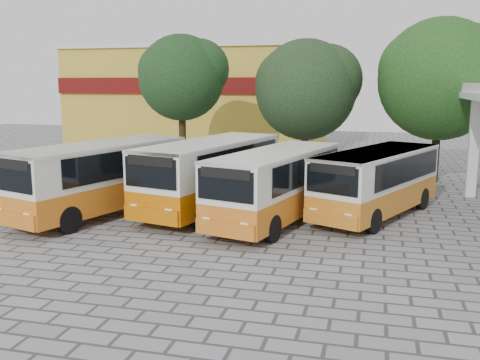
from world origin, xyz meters
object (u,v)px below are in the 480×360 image
(bus_centre_left, at_px, (211,171))
(bus_far_right, at_px, (377,179))
(bus_centre_right, at_px, (276,181))
(bus_far_left, at_px, (100,174))

(bus_centre_left, distance_m, bus_far_right, 6.91)
(bus_centre_right, distance_m, bus_far_right, 4.26)
(bus_far_left, bearing_deg, bus_far_right, 30.38)
(bus_centre_left, distance_m, bus_centre_right, 3.30)
(bus_centre_right, height_order, bus_far_right, bus_centre_right)
(bus_far_left, xyz_separation_m, bus_centre_right, (7.24, 0.61, -0.08))
(bus_far_right, bearing_deg, bus_centre_left, -149.83)
(bus_centre_left, height_order, bus_far_right, bus_centre_left)
(bus_centre_right, relative_size, bus_far_right, 1.02)
(bus_centre_left, bearing_deg, bus_centre_right, -8.15)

